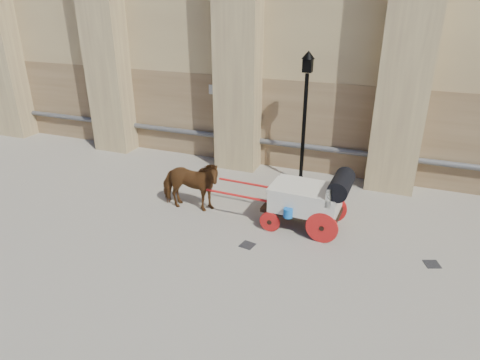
% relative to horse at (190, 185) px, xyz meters
% --- Properties ---
extents(ground, '(90.00, 90.00, 0.00)m').
position_rel_horse_xyz_m(ground, '(1.06, -0.10, -0.75)').
color(ground, gray).
rests_on(ground, ground).
extents(horse, '(1.85, 0.99, 1.50)m').
position_rel_horse_xyz_m(horse, '(0.00, 0.00, 0.00)').
color(horse, brown).
rests_on(horse, ground).
extents(carriage, '(3.72, 1.33, 1.61)m').
position_rel_horse_xyz_m(carriage, '(3.29, 0.18, 0.12)').
color(carriage, black).
rests_on(carriage, ground).
extents(street_lamp, '(0.38, 0.38, 4.06)m').
position_rel_horse_xyz_m(street_lamp, '(2.42, 2.90, 1.42)').
color(street_lamp, black).
rests_on(street_lamp, ground).
extents(drain_grate_near, '(0.37, 0.37, 0.01)m').
position_rel_horse_xyz_m(drain_grate_near, '(2.10, -1.16, -0.74)').
color(drain_grate_near, black).
rests_on(drain_grate_near, ground).
extents(drain_grate_far, '(0.41, 0.41, 0.01)m').
position_rel_horse_xyz_m(drain_grate_far, '(6.23, -0.40, -0.74)').
color(drain_grate_far, black).
rests_on(drain_grate_far, ground).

